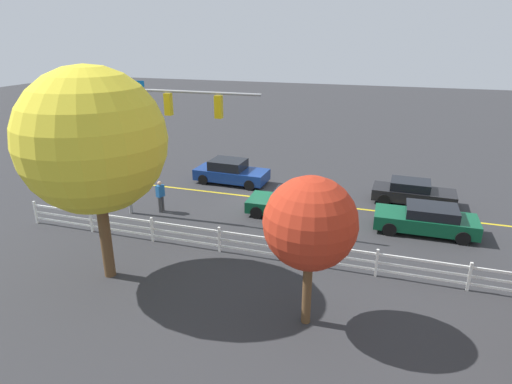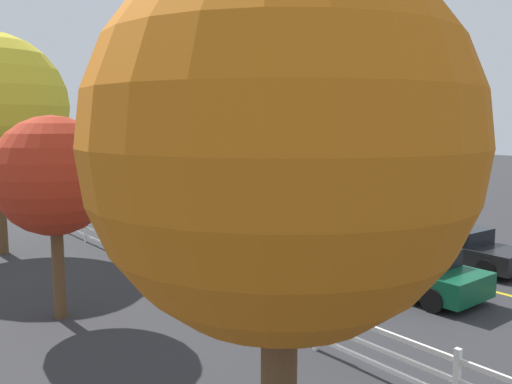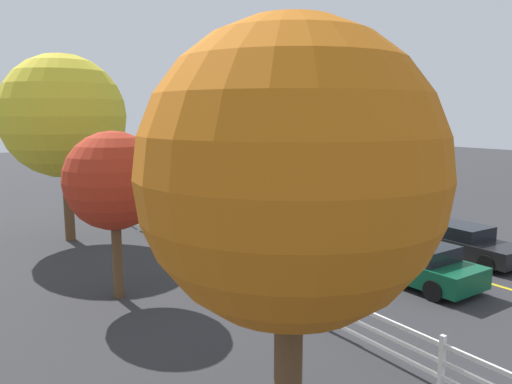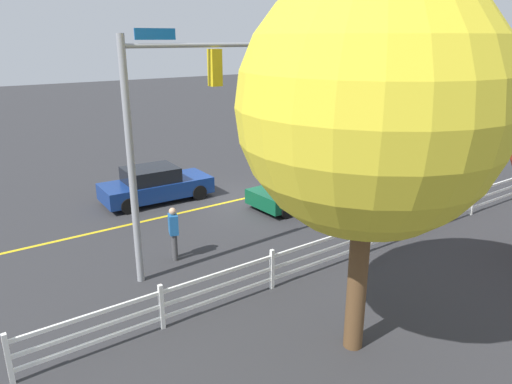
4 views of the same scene
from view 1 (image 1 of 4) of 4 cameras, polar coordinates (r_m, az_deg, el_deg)
ground_plane at (r=24.48m, az=1.71°, el=-0.88°), size 120.00×120.00×0.00m
lane_center_stripe at (r=23.77m, az=11.02°, el=-1.92°), size 28.00×0.16×0.01m
signal_assembly at (r=21.03m, az=-12.82°, el=8.68°), size 7.20×0.38×6.79m
car_0 at (r=22.18m, az=4.13°, el=-1.49°), size 3.96×2.14×1.31m
car_1 at (r=25.09m, az=20.04°, el=-0.06°), size 4.39×1.93×1.30m
car_2 at (r=26.91m, az=-3.37°, el=2.66°), size 4.57×2.13×1.47m
car_3 at (r=21.66m, az=21.66°, el=-3.39°), size 4.61×1.97×1.34m
pedestrian at (r=22.93m, az=-12.54°, el=-0.39°), size 0.37×0.46×1.69m
white_rail_fence at (r=17.61m, az=5.02°, el=-7.66°), size 26.10×0.10×1.15m
tree_0 at (r=16.03m, az=-20.83°, el=6.30°), size 5.16×5.16×7.91m
tree_2 at (r=12.96m, az=7.19°, el=-4.17°), size 2.87×2.87×4.96m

